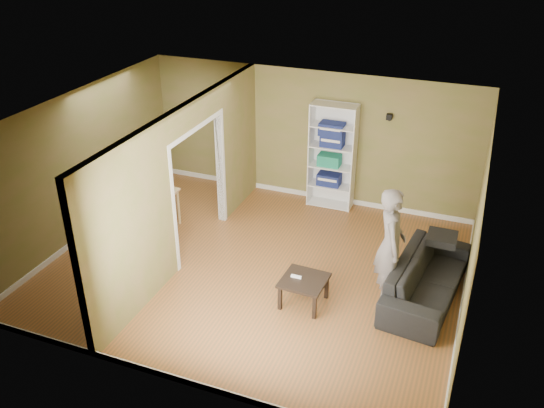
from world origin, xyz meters
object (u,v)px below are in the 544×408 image
Objects in this scene: sofa at (428,273)px; chair_left at (111,195)px; person at (391,236)px; bookshelf at (333,155)px; chair_near at (125,218)px; chair_far at (163,194)px; coffee_table at (304,283)px; dining_table at (142,196)px.

sofa is 5.85m from chair_left.
person is 3.08m from bookshelf.
chair_near is 1.09m from chair_far.
person is at bearing 30.26° from coffee_table.
chair_far is at bearing 87.69° from sofa.
person is at bearing -5.94° from dining_table.
bookshelf is at bearing -145.94° from chair_far.
person is at bearing 85.92° from chair_left.
coffee_table is at bearing 104.16° from person.
chair_far is at bearing 61.21° from person.
person is 1.45m from coffee_table.
coffee_table is (0.51, -3.26, -0.67)m from bookshelf.
person is at bearing 115.94° from sofa.
chair_near is at bearing 88.15° from chair_far.
bookshelf reaches higher than chair_far.
dining_table is 1.21× the size of chair_near.
person reaches higher than chair_near.
sofa is at bearing -48.00° from bookshelf.
bookshelf is 3.65m from dining_table.
chair_left is 1.04× the size of chair_near.
person is 2.38× the size of chair_far.
dining_table is at bearing 91.77° from chair_near.
chair_left reaches higher than chair_near.
chair_far is (-4.44, 1.00, -0.61)m from person.
person is 3.28× the size of coffee_table.
chair_far reaches higher than sofa.
chair_left is at bearing 33.25° from chair_far.
chair_left is at bearing 164.13° from coffee_table.
dining_table is at bearing 86.20° from chair_left.
coffee_table is 3.63m from dining_table.
chair_near reaches higher than coffee_table.
coffee_table is at bearing 75.95° from chair_left.
bookshelf is at bearing 98.97° from coffee_table.
person is 2.20× the size of chair_near.
sofa is 1.94× the size of dining_table.
dining_table is (-3.44, 1.11, 0.28)m from coffee_table.
chair_near reaches higher than dining_table.
chair_left is at bearing 68.01° from person.
sofa is at bearing -86.98° from person.
dining_table is (-2.93, -2.15, -0.39)m from bookshelf.
sofa is 0.87m from person.
person is at bearing -58.35° from bookshelf.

